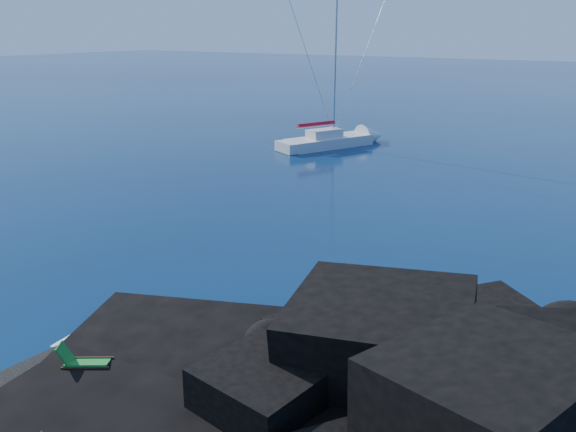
# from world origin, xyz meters

# --- Properties ---
(beach) EXTENTS (9.08, 6.86, 0.70)m
(beach) POSITION_xyz_m (4.50, 0.50, 0.00)
(beach) COLOR black
(beach) RESTS_ON ground
(surf_foam) EXTENTS (10.00, 8.00, 0.06)m
(surf_foam) POSITION_xyz_m (5.00, 5.00, 0.00)
(surf_foam) COLOR white
(surf_foam) RESTS_ON ground
(sailboat) EXTENTS (7.71, 12.54, 13.21)m
(sailboat) POSITION_xyz_m (-8.39, 36.82, 0.00)
(sailboat) COLOR silver
(sailboat) RESTS_ON ground
(deck_chair) EXTENTS (1.57, 1.33, 1.00)m
(deck_chair) POSITION_xyz_m (2.47, 1.70, 0.85)
(deck_chair) COLOR #1A7929
(deck_chair) RESTS_ON beach
(towel) EXTENTS (2.10, 1.00, 0.06)m
(towel) POSITION_xyz_m (2.91, -0.66, 0.38)
(towel) COLOR white
(towel) RESTS_ON beach
(sunbather) EXTENTS (1.69, 0.42, 0.22)m
(sunbather) POSITION_xyz_m (2.91, -0.66, 0.52)
(sunbather) COLOR tan
(sunbather) RESTS_ON towel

